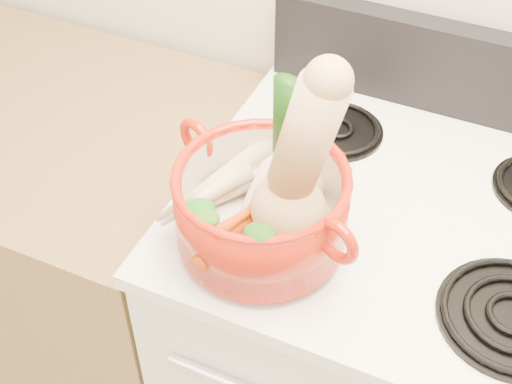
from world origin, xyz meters
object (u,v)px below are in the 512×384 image
at_px(dutch_oven, 261,207).
at_px(leek, 285,146).
at_px(stove_body, 380,367).
at_px(squash, 291,160).

relative_size(dutch_oven, leek, 1.03).
bearing_deg(stove_body, dutch_oven, -139.40).
bearing_deg(stove_body, leek, -146.16).
xyz_separation_m(stove_body, dutch_oven, (-0.21, -0.18, 0.57)).
relative_size(stove_body, dutch_oven, 3.42).
height_order(stove_body, leek, leek).
relative_size(stove_body, leek, 3.52).
height_order(dutch_oven, squash, squash).
bearing_deg(leek, dutch_oven, -94.65).
bearing_deg(leek, squash, -46.10).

